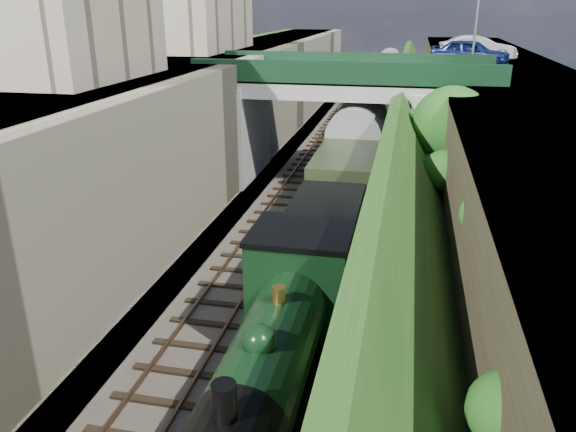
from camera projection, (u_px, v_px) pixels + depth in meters
The scene contains 19 objects.
trackbed at pixel (326, 203), 29.52m from camera, with size 10.00×90.00×0.20m, color #473F38.
retaining_wall at pixel (224, 135), 29.40m from camera, with size 1.00×90.00×7.00m, color #756B56.
street_plateau_left at pixel (162, 132), 30.09m from camera, with size 6.00×90.00×7.00m, color #262628.
street_plateau_right at pixel (526, 157), 26.59m from camera, with size 8.00×90.00×6.25m, color #262628.
embankment_slope at pixel (430, 168), 25.98m from camera, with size 4.17×90.00×6.36m.
track_left at pixel (289, 198), 29.86m from camera, with size 2.50×90.00×0.20m.
track_right at pixel (349, 202), 29.23m from camera, with size 2.50×90.00×0.20m.
road_bridge at pixel (355, 115), 31.59m from camera, with size 16.00×6.40×7.25m.
building_far at pixel (195, 3), 37.23m from camera, with size 5.00×10.00×6.00m, color gray.
building_near at pixel (78, 29), 22.75m from camera, with size 4.00×8.00×4.00m, color gray.
tree at pixel (453, 129), 25.37m from camera, with size 3.60×3.80×6.60m.
lamppost at pixel (478, 11), 33.48m from camera, with size 0.87×0.15×6.00m.
car_blue at pixel (470, 53), 35.31m from camera, with size 1.95×4.85×1.65m, color #121D52.
car_silver at pixel (477, 48), 38.70m from camera, with size 1.76×5.06×1.67m, color #A7A7AC.
locomotive at pixel (278, 356), 13.68m from camera, with size 3.10×10.23×3.83m.
tender at pixel (323, 247), 20.51m from camera, with size 2.70×6.00×3.05m.
coach_front at pixel (357, 152), 31.88m from camera, with size 2.90×18.00×3.70m.
coach_middle at pixel (378, 100), 49.07m from camera, with size 2.90×18.00×3.70m.
coach_rear at pixel (388, 75), 66.26m from camera, with size 2.90×18.00×3.70m.
Camera 1 is at (3.88, -7.65, 9.92)m, focal length 35.00 mm.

